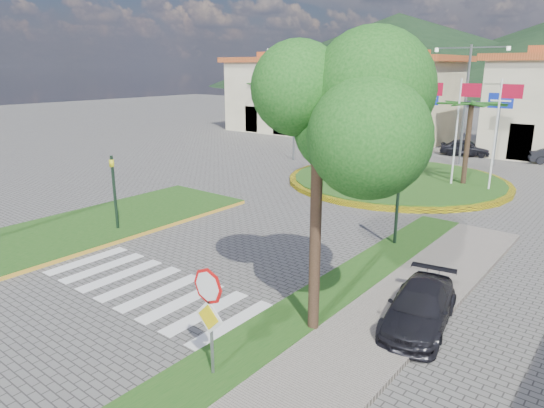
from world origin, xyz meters
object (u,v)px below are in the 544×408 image
Objects in this scene: deciduous_tree at (318,131)px; car_dark_a at (466,148)px; white_van at (369,139)px; stop_sign at (209,306)px; car_side_right at (420,307)px; roundabout_island at (397,180)px.

deciduous_tree is 29.50m from car_dark_a.
white_van is (-13.25, 28.32, -4.56)m from deciduous_tree.
deciduous_tree is 1.54× the size of white_van.
deciduous_tree is at bearing -165.66° from white_van.
stop_sign reaches higher than car_side_right.
deciduous_tree is at bearing -72.09° from roundabout_island.
white_van is at bearing 115.08° from deciduous_tree.
car_dark_a is at bearing 98.34° from stop_sign.
deciduous_tree reaches higher than car_side_right.
stop_sign is 33.84m from white_van.
deciduous_tree is 1.84× the size of car_side_right.
roundabout_island is 2.88× the size of white_van.
white_van is 8.01m from car_dark_a.
deciduous_tree is 5.43m from car_side_right.
deciduous_tree is (5.50, -17.00, 5.00)m from roundabout_island.
car_side_right is at bearing 45.00° from deciduous_tree.
roundabout_island is at bearing 107.91° from deciduous_tree.
roundabout_island is 16.77m from car_side_right.
roundabout_island reaches higher than car_dark_a.
white_van is at bearing 111.97° from stop_sign.
car_dark_a is (-4.65, 31.70, -1.16)m from stop_sign.
stop_sign reaches higher than white_van.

